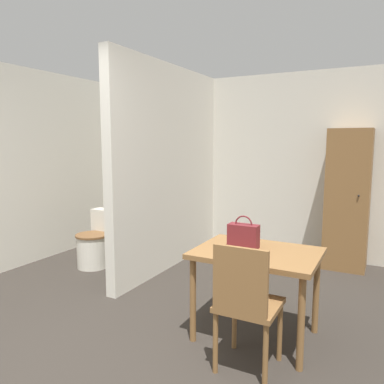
{
  "coord_description": "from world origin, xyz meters",
  "views": [
    {
      "loc": [
        1.75,
        -1.44,
        1.58
      ],
      "look_at": [
        -0.09,
        2.04,
        1.05
      ],
      "focal_mm": 35.0,
      "sensor_mm": 36.0,
      "label": 1
    }
  ],
  "objects_px": {
    "dining_table": "(257,262)",
    "handbag": "(243,235)",
    "wooden_chair": "(246,302)",
    "wooden_cabinet": "(348,200)",
    "toilet": "(96,243)"
  },
  "relations": [
    {
      "from": "dining_table",
      "to": "handbag",
      "type": "height_order",
      "value": "handbag"
    },
    {
      "from": "wooden_chair",
      "to": "wooden_cabinet",
      "type": "height_order",
      "value": "wooden_cabinet"
    },
    {
      "from": "toilet",
      "to": "wooden_cabinet",
      "type": "xyz_separation_m",
      "value": [
        2.82,
        1.41,
        0.58
      ]
    },
    {
      "from": "dining_table",
      "to": "wooden_chair",
      "type": "distance_m",
      "value": 0.51
    },
    {
      "from": "wooden_chair",
      "to": "wooden_cabinet",
      "type": "distance_m",
      "value": 2.69
    },
    {
      "from": "handbag",
      "to": "wooden_cabinet",
      "type": "height_order",
      "value": "wooden_cabinet"
    },
    {
      "from": "wooden_chair",
      "to": "wooden_cabinet",
      "type": "relative_size",
      "value": 0.53
    },
    {
      "from": "wooden_cabinet",
      "to": "dining_table",
      "type": "bearing_deg",
      "value": -101.97
    },
    {
      "from": "wooden_chair",
      "to": "handbag",
      "type": "bearing_deg",
      "value": 112.46
    },
    {
      "from": "wooden_chair",
      "to": "toilet",
      "type": "relative_size",
      "value": 1.31
    },
    {
      "from": "wooden_chair",
      "to": "wooden_cabinet",
      "type": "bearing_deg",
      "value": 82.18
    },
    {
      "from": "dining_table",
      "to": "toilet",
      "type": "relative_size",
      "value": 1.37
    },
    {
      "from": "toilet",
      "to": "wooden_chair",
      "type": "bearing_deg",
      "value": -26.78
    },
    {
      "from": "toilet",
      "to": "handbag",
      "type": "bearing_deg",
      "value": -17.71
    },
    {
      "from": "dining_table",
      "to": "handbag",
      "type": "xyz_separation_m",
      "value": [
        -0.13,
        0.04,
        0.19
      ]
    }
  ]
}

